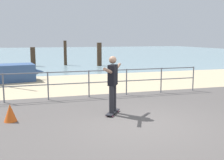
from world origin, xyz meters
name	(u,v)px	position (x,y,z in m)	size (l,w,h in m)	color
ground_plane	(160,138)	(0.00, -1.00, 0.00)	(24.00, 10.00, 0.04)	#514C49
beach_strip	(88,83)	(0.00, 7.00, 0.00)	(24.00, 6.00, 0.04)	tan
sea_surface	(49,53)	(0.00, 35.00, 0.00)	(72.00, 50.00, 0.04)	#75939E
railing_fence	(48,81)	(-2.17, 3.60, 0.69)	(12.10, 0.05, 1.05)	slate
skateboard	(113,112)	(-0.47, 1.15, 0.07)	(0.62, 0.77, 0.08)	black
skateboarder	(113,81)	(-0.47, 1.15, 1.02)	(0.90, 1.24, 1.65)	#26262B
groyne_post_2	(33,57)	(-2.49, 16.28, 0.76)	(0.39, 0.39, 1.52)	#422D1E
groyne_post_3	(65,53)	(0.07, 16.25, 1.02)	(0.25, 0.25, 2.03)	#422D1E
groyne_post_4	(99,54)	(2.64, 14.99, 0.94)	(0.38, 0.38, 1.87)	#422D1E
traffic_cone	(10,113)	(-3.33, 1.24, 0.25)	(0.36, 0.36, 0.50)	#E55919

